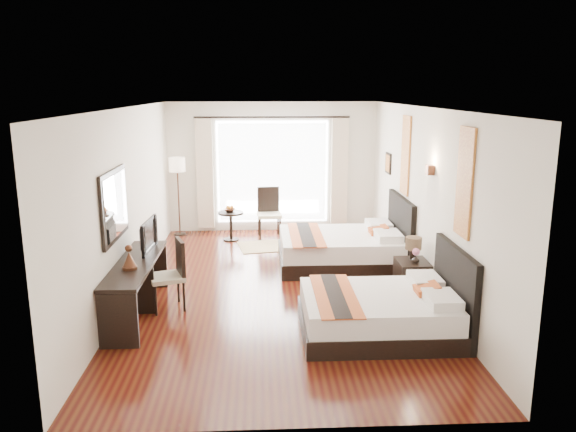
{
  "coord_description": "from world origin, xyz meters",
  "views": [
    {
      "loc": [
        -0.27,
        -8.36,
        3.07
      ],
      "look_at": [
        0.17,
        0.27,
        1.1
      ],
      "focal_mm": 35.0,
      "sensor_mm": 36.0,
      "label": 1
    }
  ],
  "objects_px": {
    "bed_far": "(345,248)",
    "window_chair": "(269,223)",
    "nightstand": "(412,278)",
    "desk_chair": "(169,288)",
    "bed_near": "(385,311)",
    "console_desk": "(137,288)",
    "table_lamp": "(413,245)",
    "floor_lamp": "(177,170)",
    "side_table": "(231,226)",
    "vase": "(415,262)",
    "fruit_bowl": "(230,210)",
    "television": "(144,235)"
  },
  "relations": [
    {
      "from": "television",
      "to": "desk_chair",
      "type": "bearing_deg",
      "value": -130.72
    },
    {
      "from": "floor_lamp",
      "to": "window_chair",
      "type": "xyz_separation_m",
      "value": [
        1.91,
        -0.3,
        -1.09
      ]
    },
    {
      "from": "bed_near",
      "to": "window_chair",
      "type": "distance_m",
      "value": 5.01
    },
    {
      "from": "bed_far",
      "to": "console_desk",
      "type": "height_order",
      "value": "bed_far"
    },
    {
      "from": "nightstand",
      "to": "table_lamp",
      "type": "distance_m",
      "value": 0.5
    },
    {
      "from": "table_lamp",
      "to": "desk_chair",
      "type": "xyz_separation_m",
      "value": [
        -3.62,
        -0.42,
        -0.46
      ]
    },
    {
      "from": "bed_near",
      "to": "window_chair",
      "type": "height_order",
      "value": "bed_near"
    },
    {
      "from": "bed_far",
      "to": "window_chair",
      "type": "distance_m",
      "value": 2.36
    },
    {
      "from": "table_lamp",
      "to": "side_table",
      "type": "bearing_deg",
      "value": 132.01
    },
    {
      "from": "bed_near",
      "to": "desk_chair",
      "type": "height_order",
      "value": "bed_near"
    },
    {
      "from": "table_lamp",
      "to": "side_table",
      "type": "distance_m",
      "value": 4.38
    },
    {
      "from": "table_lamp",
      "to": "window_chair",
      "type": "height_order",
      "value": "window_chair"
    },
    {
      "from": "console_desk",
      "to": "window_chair",
      "type": "distance_m",
      "value": 4.45
    },
    {
      "from": "floor_lamp",
      "to": "side_table",
      "type": "relative_size",
      "value": 2.78
    },
    {
      "from": "bed_near",
      "to": "console_desk",
      "type": "height_order",
      "value": "bed_near"
    },
    {
      "from": "console_desk",
      "to": "vase",
      "type": "bearing_deg",
      "value": 5.81
    },
    {
      "from": "bed_near",
      "to": "table_lamp",
      "type": "relative_size",
      "value": 5.15
    },
    {
      "from": "fruit_bowl",
      "to": "bed_far",
      "type": "bearing_deg",
      "value": -40.61
    },
    {
      "from": "bed_far",
      "to": "vase",
      "type": "distance_m",
      "value": 1.85
    },
    {
      "from": "console_desk",
      "to": "fruit_bowl",
      "type": "distance_m",
      "value": 4.03
    },
    {
      "from": "console_desk",
      "to": "fruit_bowl",
      "type": "height_order",
      "value": "console_desk"
    },
    {
      "from": "side_table",
      "to": "fruit_bowl",
      "type": "xyz_separation_m",
      "value": [
        -0.02,
        0.03,
        0.33
      ]
    },
    {
      "from": "bed_far",
      "to": "fruit_bowl",
      "type": "relative_size",
      "value": 9.42
    },
    {
      "from": "table_lamp",
      "to": "television",
      "type": "distance_m",
      "value": 4.01
    },
    {
      "from": "table_lamp",
      "to": "vase",
      "type": "distance_m",
      "value": 0.28
    },
    {
      "from": "side_table",
      "to": "television",
      "type": "bearing_deg",
      "value": -108.35
    },
    {
      "from": "floor_lamp",
      "to": "window_chair",
      "type": "bearing_deg",
      "value": -8.92
    },
    {
      "from": "bed_far",
      "to": "window_chair",
      "type": "xyz_separation_m",
      "value": [
        -1.31,
        1.97,
        0.0
      ]
    },
    {
      "from": "fruit_bowl",
      "to": "window_chair",
      "type": "height_order",
      "value": "window_chair"
    },
    {
      "from": "nightstand",
      "to": "desk_chair",
      "type": "distance_m",
      "value": 3.61
    },
    {
      "from": "side_table",
      "to": "desk_chair",
      "type": "bearing_deg",
      "value": -100.89
    },
    {
      "from": "desk_chair",
      "to": "side_table",
      "type": "xyz_separation_m",
      "value": [
        0.7,
        3.66,
        -0.01
      ]
    },
    {
      "from": "television",
      "to": "window_chair",
      "type": "bearing_deg",
      "value": -25.28
    },
    {
      "from": "nightstand",
      "to": "desk_chair",
      "type": "bearing_deg",
      "value": -174.76
    },
    {
      "from": "table_lamp",
      "to": "floor_lamp",
      "type": "xyz_separation_m",
      "value": [
        -4.03,
        3.72,
        0.65
      ]
    },
    {
      "from": "bed_near",
      "to": "floor_lamp",
      "type": "height_order",
      "value": "floor_lamp"
    },
    {
      "from": "bed_near",
      "to": "vase",
      "type": "distance_m",
      "value": 1.42
    },
    {
      "from": "floor_lamp",
      "to": "bed_far",
      "type": "bearing_deg",
      "value": -35.18
    },
    {
      "from": "vase",
      "to": "television",
      "type": "distance_m",
      "value": 4.02
    },
    {
      "from": "nightstand",
      "to": "bed_far",
      "type": "bearing_deg",
      "value": 117.07
    },
    {
      "from": "vase",
      "to": "fruit_bowl",
      "type": "height_order",
      "value": "fruit_bowl"
    },
    {
      "from": "bed_near",
      "to": "vase",
      "type": "height_order",
      "value": "bed_near"
    },
    {
      "from": "nightstand",
      "to": "window_chair",
      "type": "relative_size",
      "value": 0.54
    },
    {
      "from": "vase",
      "to": "fruit_bowl",
      "type": "relative_size",
      "value": 0.51
    },
    {
      "from": "vase",
      "to": "side_table",
      "type": "xyz_separation_m",
      "value": [
        -2.9,
        3.43,
        -0.26
      ]
    },
    {
      "from": "floor_lamp",
      "to": "window_chair",
      "type": "distance_m",
      "value": 2.22
    },
    {
      "from": "table_lamp",
      "to": "console_desk",
      "type": "xyz_separation_m",
      "value": [
        -4.02,
        -0.6,
        -0.39
      ]
    },
    {
      "from": "bed_near",
      "to": "television",
      "type": "bearing_deg",
      "value": 157.81
    },
    {
      "from": "bed_far",
      "to": "television",
      "type": "relative_size",
      "value": 2.69
    },
    {
      "from": "console_desk",
      "to": "desk_chair",
      "type": "bearing_deg",
      "value": 23.71
    }
  ]
}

